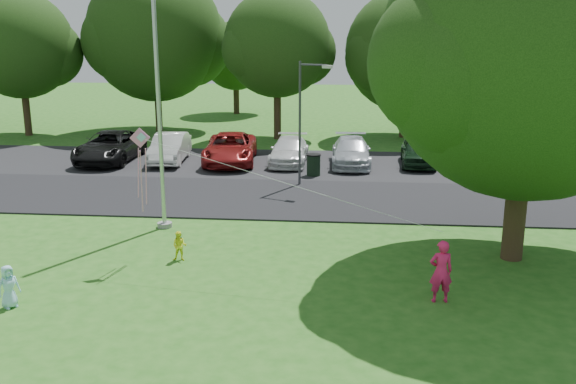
# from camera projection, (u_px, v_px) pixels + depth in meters

# --- Properties ---
(ground) EXTENTS (120.00, 120.00, 0.00)m
(ground) POSITION_uv_depth(u_px,v_px,m) (243.00, 289.00, 16.70)
(ground) COLOR #276219
(ground) RESTS_ON ground
(park_road) EXTENTS (60.00, 6.00, 0.06)m
(park_road) POSITION_uv_depth(u_px,v_px,m) (279.00, 198.00, 25.37)
(park_road) COLOR black
(park_road) RESTS_ON ground
(parking_strip) EXTENTS (42.00, 7.00, 0.06)m
(parking_strip) POSITION_uv_depth(u_px,v_px,m) (293.00, 164.00, 31.63)
(parking_strip) COLOR black
(parking_strip) RESTS_ON ground
(flagpole) EXTENTS (0.50, 0.50, 10.00)m
(flagpole) POSITION_uv_depth(u_px,v_px,m) (159.00, 105.00, 20.79)
(flagpole) COLOR #B7BABF
(flagpole) RESTS_ON ground
(street_lamp) EXTENTS (1.41, 0.67, 5.25)m
(street_lamp) POSITION_uv_depth(u_px,v_px,m) (304.00, 113.00, 26.63)
(street_lamp) COLOR #3F3F44
(street_lamp) RESTS_ON ground
(trash_can) EXTENTS (0.65, 0.65, 1.04)m
(trash_can) POSITION_uv_depth(u_px,v_px,m) (314.00, 165.00, 29.00)
(trash_can) COLOR black
(trash_can) RESTS_ON ground
(big_tree) EXTENTS (8.96, 8.22, 10.11)m
(big_tree) POSITION_uv_depth(u_px,v_px,m) (527.00, 58.00, 17.38)
(big_tree) COLOR #332316
(big_tree) RESTS_ON ground
(tree_row) EXTENTS (64.35, 11.94, 10.88)m
(tree_row) POSITION_uv_depth(u_px,v_px,m) (332.00, 42.00, 38.47)
(tree_row) COLOR #332316
(tree_row) RESTS_ON ground
(horizon_trees) EXTENTS (77.46, 7.20, 7.02)m
(horizon_trees) POSITION_uv_depth(u_px,v_px,m) (368.00, 58.00, 47.90)
(horizon_trees) COLOR #332316
(horizon_trees) RESTS_ON ground
(parked_cars) EXTENTS (20.56, 5.53, 1.47)m
(parked_cars) POSITION_uv_depth(u_px,v_px,m) (268.00, 149.00, 31.46)
(parked_cars) COLOR black
(parked_cars) RESTS_ON ground
(woman) EXTENTS (0.63, 0.45, 1.60)m
(woman) POSITION_uv_depth(u_px,v_px,m) (441.00, 271.00, 15.75)
(woman) COLOR #EB1F60
(woman) RESTS_ON ground
(child_yellow) EXTENTS (0.44, 0.35, 0.88)m
(child_yellow) POSITION_uv_depth(u_px,v_px,m) (180.00, 246.00, 18.63)
(child_yellow) COLOR #F8FF28
(child_yellow) RESTS_ON ground
(child_blue) EXTENTS (0.59, 0.63, 1.08)m
(child_blue) POSITION_uv_depth(u_px,v_px,m) (9.00, 287.00, 15.49)
(child_blue) COLOR #A6E4FF
(child_blue) RESTS_ON ground
(kite) EXTENTS (8.42, 2.44, 2.50)m
(kite) POSITION_uv_depth(u_px,v_px,m) (150.00, 156.00, 17.90)
(kite) COLOR pink
(kite) RESTS_ON ground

